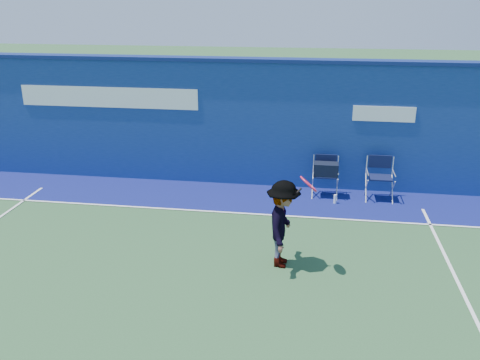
# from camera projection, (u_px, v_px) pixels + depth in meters

# --- Properties ---
(ground) EXTENTS (80.00, 80.00, 0.00)m
(ground) POSITION_uv_depth(u_px,v_px,m) (178.00, 292.00, 8.10)
(ground) COLOR #2B512D
(ground) RESTS_ON ground
(stadium_wall) EXTENTS (24.00, 0.50, 3.08)m
(stadium_wall) POSITION_uv_depth(u_px,v_px,m) (230.00, 121.00, 12.40)
(stadium_wall) COLOR navy
(stadium_wall) RESTS_ON ground
(out_of_bounds_strip) EXTENTS (24.00, 1.80, 0.01)m
(out_of_bounds_strip) POSITION_uv_depth(u_px,v_px,m) (223.00, 197.00, 11.91)
(out_of_bounds_strip) COLOR navy
(out_of_bounds_strip) RESTS_ON ground
(court_lines) EXTENTS (24.00, 12.00, 0.01)m
(court_lines) POSITION_uv_depth(u_px,v_px,m) (187.00, 272.00, 8.66)
(court_lines) COLOR white
(court_lines) RESTS_ON out_of_bounds_strip
(directors_chair_left) EXTENTS (0.57, 0.51, 0.95)m
(directors_chair_left) POSITION_uv_depth(u_px,v_px,m) (325.00, 180.00, 11.84)
(directors_chair_left) COLOR silver
(directors_chair_left) RESTS_ON ground
(directors_chair_right) EXTENTS (0.59, 0.53, 0.99)m
(directors_chair_right) POSITION_uv_depth(u_px,v_px,m) (379.00, 187.00, 11.68)
(directors_chair_right) COLOR silver
(directors_chair_right) RESTS_ON ground
(water_bottle) EXTENTS (0.07, 0.07, 0.21)m
(water_bottle) POSITION_uv_depth(u_px,v_px,m) (335.00, 199.00, 11.50)
(water_bottle) COLOR white
(water_bottle) RESTS_ON ground
(tennis_player) EXTENTS (0.92, 1.04, 1.72)m
(tennis_player) POSITION_uv_depth(u_px,v_px,m) (283.00, 224.00, 8.67)
(tennis_player) COLOR #EA4738
(tennis_player) RESTS_ON ground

